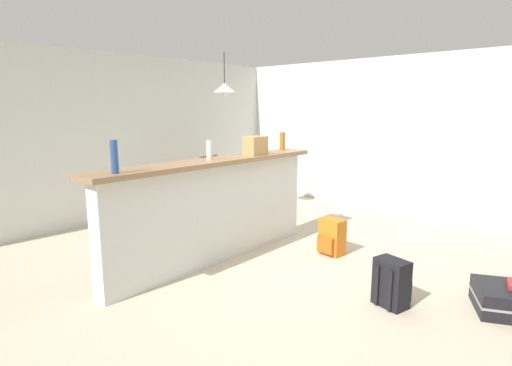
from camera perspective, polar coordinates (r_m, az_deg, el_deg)
ground_plane at (r=4.68m, az=3.29°, el=-11.15°), size 13.00×13.00×0.05m
wall_back at (r=6.70m, az=-17.65°, el=6.14°), size 6.60×0.10×2.50m
wall_right at (r=7.14m, az=16.89°, el=6.43°), size 0.10×6.00×2.50m
partition_half_wall at (r=4.56m, az=-5.69°, el=-4.19°), size 2.80×0.20×1.10m
bar_countertop at (r=4.45m, az=-5.82°, el=2.96°), size 2.96×0.40×0.05m
bottle_blue at (r=3.67m, az=-19.12°, el=3.47°), size 0.06×0.06×0.29m
bottle_white at (r=4.43m, az=-6.52°, el=4.59°), size 0.06×0.06×0.21m
bottle_amber at (r=5.41m, az=3.70°, el=5.84°), size 0.07×0.07×0.24m
grocery_bag at (r=4.84m, az=-0.08°, el=5.22°), size 0.26×0.18×0.22m
dining_table at (r=6.44m, az=-4.10°, el=1.05°), size 1.10×0.80×0.74m
dining_chair_near_partition at (r=6.14m, az=-0.68°, el=-0.65°), size 0.46×0.46×0.93m
dining_chair_far_side at (r=6.86m, az=-7.17°, el=0.46°), size 0.43×0.43×0.93m
pendant_lamp at (r=6.25m, az=-4.41°, el=13.08°), size 0.34×0.34×0.63m
backpack_orange at (r=4.91m, az=10.49°, el=-7.47°), size 0.28×0.30×0.42m
backpack_black at (r=3.82m, az=18.40°, el=-13.14°), size 0.29×0.32×0.42m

